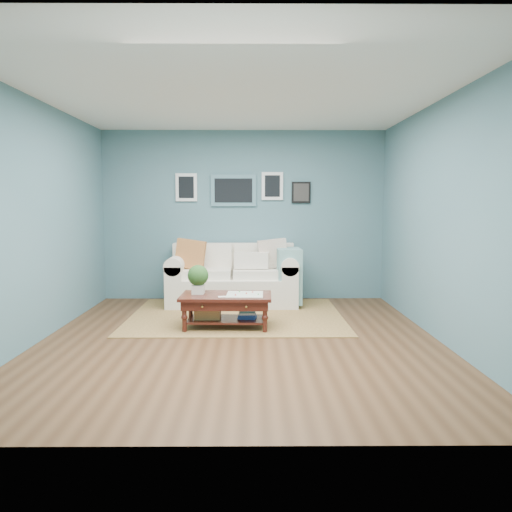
{
  "coord_description": "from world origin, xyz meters",
  "views": [
    {
      "loc": [
        0.15,
        -5.54,
        1.54
      ],
      "look_at": [
        0.19,
        1.0,
        0.85
      ],
      "focal_mm": 35.0,
      "sensor_mm": 36.0,
      "label": 1
    }
  ],
  "objects": [
    {
      "name": "loveseat",
      "position": [
        -0.07,
        2.03,
        0.42
      ],
      "size": [
        2.0,
        0.91,
        1.03
      ],
      "color": "white",
      "rests_on": "ground"
    },
    {
      "name": "room_shell",
      "position": [
        -0.0,
        0.06,
        1.36
      ],
      "size": [
        5.0,
        5.02,
        2.7
      ],
      "color": "brown",
      "rests_on": "ground"
    },
    {
      "name": "area_rug",
      "position": [
        -0.08,
        1.22,
        0.01
      ],
      "size": [
        2.89,
        2.31,
        0.01
      ],
      "primitive_type": "cube",
      "color": "brown",
      "rests_on": "ground"
    },
    {
      "name": "coffee_table",
      "position": [
        -0.24,
        0.57,
        0.35
      ],
      "size": [
        1.13,
        0.68,
        0.78
      ],
      "rotation": [
        0.0,
        0.0,
        -0.03
      ],
      "color": "#35110C",
      "rests_on": "ground"
    }
  ]
}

